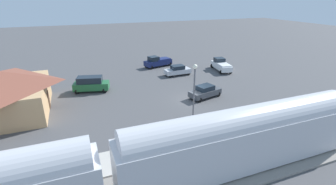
{
  "coord_description": "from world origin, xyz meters",
  "views": [
    {
      "loc": [
        -27.05,
        14.08,
        12.94
      ],
      "look_at": [
        0.99,
        3.11,
        1.0
      ],
      "focal_mm": 26.21,
      "sensor_mm": 36.0,
      "label": 1
    }
  ],
  "objects_px": {
    "pickup_navy": "(158,62)",
    "sedan_silver": "(178,70)",
    "pedestrian_on_platform": "(261,124)",
    "sedan_charcoal": "(205,91)",
    "pickup_white": "(221,65)",
    "light_pole_near_platform": "(194,89)",
    "station_building": "(5,92)",
    "suv_green": "(91,84)"
  },
  "relations": [
    {
      "from": "suv_green",
      "to": "light_pole_near_platform",
      "type": "distance_m",
      "value": 17.71
    },
    {
      "from": "pickup_navy",
      "to": "sedan_charcoal",
      "type": "height_order",
      "value": "pickup_navy"
    },
    {
      "from": "sedan_silver",
      "to": "light_pole_near_platform",
      "type": "relative_size",
      "value": 0.66
    },
    {
      "from": "pedestrian_on_platform",
      "to": "suv_green",
      "type": "xyz_separation_m",
      "value": [
        18.55,
        14.39,
        -0.13
      ]
    },
    {
      "from": "light_pole_near_platform",
      "to": "station_building",
      "type": "bearing_deg",
      "value": 58.7
    },
    {
      "from": "pickup_navy",
      "to": "pickup_white",
      "type": "relative_size",
      "value": 1.01
    },
    {
      "from": "pickup_navy",
      "to": "sedan_silver",
      "type": "bearing_deg",
      "value": -167.26
    },
    {
      "from": "station_building",
      "to": "pickup_navy",
      "type": "distance_m",
      "value": 26.32
    },
    {
      "from": "pickup_navy",
      "to": "suv_green",
      "type": "bearing_deg",
      "value": 124.18
    },
    {
      "from": "station_building",
      "to": "light_pole_near_platform",
      "type": "distance_m",
      "value": 21.63
    },
    {
      "from": "pedestrian_on_platform",
      "to": "pickup_navy",
      "type": "xyz_separation_m",
      "value": [
        27.54,
        1.15,
        -0.25
      ]
    },
    {
      "from": "station_building",
      "to": "pickup_white",
      "type": "xyz_separation_m",
      "value": [
        6.19,
        -33.01,
        -1.65
      ]
    },
    {
      "from": "sedan_silver",
      "to": "station_building",
      "type": "bearing_deg",
      "value": 104.81
    },
    {
      "from": "pedestrian_on_platform",
      "to": "pickup_white",
      "type": "distance_m",
      "value": 22.73
    },
    {
      "from": "pedestrian_on_platform",
      "to": "sedan_charcoal",
      "type": "bearing_deg",
      "value": 1.43
    },
    {
      "from": "pedestrian_on_platform",
      "to": "sedan_silver",
      "type": "relative_size",
      "value": 0.38
    },
    {
      "from": "pickup_navy",
      "to": "pedestrian_on_platform",
      "type": "bearing_deg",
      "value": -177.62
    },
    {
      "from": "pedestrian_on_platform",
      "to": "pickup_white",
      "type": "bearing_deg",
      "value": -23.17
    },
    {
      "from": "pickup_navy",
      "to": "light_pole_near_platform",
      "type": "bearing_deg",
      "value": 169.41
    },
    {
      "from": "station_building",
      "to": "sedan_charcoal",
      "type": "distance_m",
      "value": 24.24
    },
    {
      "from": "pickup_navy",
      "to": "light_pole_near_platform",
      "type": "relative_size",
      "value": 0.82
    },
    {
      "from": "station_building",
      "to": "pedestrian_on_platform",
      "type": "xyz_separation_m",
      "value": [
        -14.71,
        -24.06,
        -1.39
      ]
    },
    {
      "from": "sedan_silver",
      "to": "light_pole_near_platform",
      "type": "height_order",
      "value": "light_pole_near_platform"
    },
    {
      "from": "light_pole_near_platform",
      "to": "suv_green",
      "type": "bearing_deg",
      "value": 30.19
    },
    {
      "from": "pedestrian_on_platform",
      "to": "light_pole_near_platform",
      "type": "distance_m",
      "value": 7.35
    },
    {
      "from": "suv_green",
      "to": "sedan_charcoal",
      "type": "xyz_separation_m",
      "value": [
        -8.04,
        -14.13,
        -0.27
      ]
    },
    {
      "from": "suv_green",
      "to": "sedan_silver",
      "type": "relative_size",
      "value": 1.15
    },
    {
      "from": "suv_green",
      "to": "pickup_navy",
      "type": "bearing_deg",
      "value": -55.82
    },
    {
      "from": "pickup_white",
      "to": "pedestrian_on_platform",
      "type": "bearing_deg",
      "value": 156.83
    },
    {
      "from": "pickup_navy",
      "to": "pickup_white",
      "type": "xyz_separation_m",
      "value": [
        -6.65,
        -10.09,
        0.0
      ]
    },
    {
      "from": "pickup_navy",
      "to": "sedan_silver",
      "type": "height_order",
      "value": "pickup_navy"
    },
    {
      "from": "suv_green",
      "to": "sedan_silver",
      "type": "bearing_deg",
      "value": -79.96
    },
    {
      "from": "pickup_white",
      "to": "light_pole_near_platform",
      "type": "height_order",
      "value": "light_pole_near_platform"
    },
    {
      "from": "pedestrian_on_platform",
      "to": "sedan_silver",
      "type": "bearing_deg",
      "value": -0.81
    },
    {
      "from": "station_building",
      "to": "sedan_charcoal",
      "type": "bearing_deg",
      "value": -100.02
    },
    {
      "from": "sedan_silver",
      "to": "pickup_navy",
      "type": "bearing_deg",
      "value": 12.74
    },
    {
      "from": "station_building",
      "to": "pickup_navy",
      "type": "height_order",
      "value": "station_building"
    },
    {
      "from": "pickup_white",
      "to": "light_pole_near_platform",
      "type": "relative_size",
      "value": 0.81
    },
    {
      "from": "station_building",
      "to": "suv_green",
      "type": "relative_size",
      "value": 2.19
    },
    {
      "from": "pickup_navy",
      "to": "station_building",
      "type": "bearing_deg",
      "value": 119.25
    },
    {
      "from": "pedestrian_on_platform",
      "to": "pickup_navy",
      "type": "height_order",
      "value": "pickup_navy"
    },
    {
      "from": "pickup_white",
      "to": "light_pole_near_platform",
      "type": "distance_m",
      "value": 22.95
    }
  ]
}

